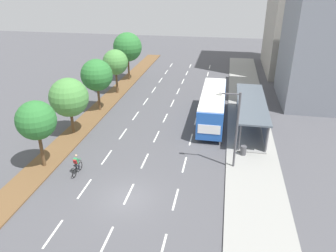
% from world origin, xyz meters
% --- Properties ---
extents(ground_plane, '(140.00, 140.00, 0.00)m').
position_xyz_m(ground_plane, '(0.00, 0.00, 0.00)').
color(ground_plane, '#4C4C51').
extents(median_strip, '(2.60, 52.00, 0.12)m').
position_xyz_m(median_strip, '(-8.30, 20.00, 0.06)').
color(median_strip, brown).
rests_on(median_strip, ground).
extents(sidewalk_right, '(4.50, 52.00, 0.15)m').
position_xyz_m(sidewalk_right, '(9.25, 20.00, 0.07)').
color(sidewalk_right, gray).
rests_on(sidewalk_right, ground).
extents(lane_divider_left, '(0.14, 45.52, 0.01)m').
position_xyz_m(lane_divider_left, '(-3.50, 17.26, 0.00)').
color(lane_divider_left, white).
rests_on(lane_divider_left, ground).
extents(lane_divider_center, '(0.14, 45.52, 0.01)m').
position_xyz_m(lane_divider_center, '(0.00, 17.26, 0.00)').
color(lane_divider_center, white).
rests_on(lane_divider_center, ground).
extents(lane_divider_right, '(0.14, 45.52, 0.01)m').
position_xyz_m(lane_divider_right, '(3.50, 17.26, 0.00)').
color(lane_divider_right, white).
rests_on(lane_divider_right, ground).
extents(bus_shelter, '(2.90, 11.91, 2.86)m').
position_xyz_m(bus_shelter, '(9.53, 13.88, 1.87)').
color(bus_shelter, gray).
rests_on(bus_shelter, sidewalk_right).
extents(bus, '(2.54, 11.29, 3.37)m').
position_xyz_m(bus, '(5.25, 14.85, 2.07)').
color(bus, '#2356B2').
rests_on(bus, ground).
extents(cyclist, '(0.46, 1.82, 1.71)m').
position_xyz_m(cyclist, '(-4.91, 2.42, 0.79)').
color(cyclist, black).
rests_on(cyclist, ground).
extents(median_tree_nearest, '(3.17, 3.17, 5.76)m').
position_xyz_m(median_tree_nearest, '(-8.11, 2.88, 4.27)').
color(median_tree_nearest, brown).
rests_on(median_tree_nearest, median_strip).
extents(median_tree_second, '(3.83, 3.83, 5.71)m').
position_xyz_m(median_tree_second, '(-8.50, 9.26, 3.91)').
color(median_tree_second, brown).
rests_on(median_tree_second, median_strip).
extents(median_tree_third, '(3.66, 3.66, 6.09)m').
position_xyz_m(median_tree_third, '(-8.15, 15.65, 4.37)').
color(median_tree_third, brown).
rests_on(median_tree_third, median_strip).
extents(median_tree_fourth, '(3.34, 3.34, 5.90)m').
position_xyz_m(median_tree_fourth, '(-8.10, 22.03, 4.33)').
color(median_tree_fourth, brown).
rests_on(median_tree_fourth, median_strip).
extents(median_tree_fifth, '(4.27, 4.27, 7.11)m').
position_xyz_m(median_tree_fifth, '(-8.33, 28.41, 5.08)').
color(median_tree_fifth, brown).
rests_on(median_tree_fifth, median_strip).
extents(streetlight, '(1.91, 0.24, 6.50)m').
position_xyz_m(streetlight, '(7.42, 5.61, 3.89)').
color(streetlight, '#4C4C51').
rests_on(streetlight, sidewalk_right).
extents(trash_bin, '(0.52, 0.52, 0.85)m').
position_xyz_m(trash_bin, '(8.45, 7.72, 0.57)').
color(trash_bin, '#4C4C51').
rests_on(trash_bin, sidewalk_right).
extents(building_near_right, '(7.94, 10.94, 15.09)m').
position_xyz_m(building_near_right, '(17.41, 23.82, 7.54)').
color(building_near_right, gray).
rests_on(building_near_right, ground).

